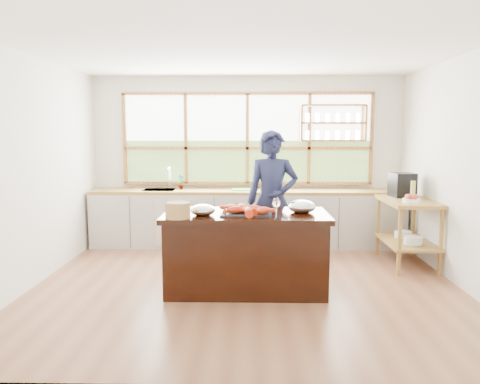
{
  "coord_description": "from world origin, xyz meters",
  "views": [
    {
      "loc": [
        0.04,
        -5.4,
        1.8
      ],
      "look_at": [
        -0.07,
        0.15,
        1.09
      ],
      "focal_mm": 35.0,
      "sensor_mm": 36.0,
      "label": 1
    }
  ],
  "objects_px": {
    "island": "(246,251)",
    "cook": "(272,201)",
    "wicker_basket": "(178,210)",
    "espresso_machine": "(402,185)"
  },
  "relations": [
    {
      "from": "island",
      "to": "cook",
      "type": "xyz_separation_m",
      "value": [
        0.34,
        0.82,
        0.46
      ]
    },
    {
      "from": "island",
      "to": "wicker_basket",
      "type": "height_order",
      "value": "wicker_basket"
    },
    {
      "from": "wicker_basket",
      "to": "cook",
      "type": "bearing_deg",
      "value": 47.9
    },
    {
      "from": "cook",
      "to": "island",
      "type": "bearing_deg",
      "value": -111.29
    },
    {
      "from": "island",
      "to": "espresso_machine",
      "type": "relative_size",
      "value": 5.48
    },
    {
      "from": "wicker_basket",
      "to": "espresso_machine",
      "type": "bearing_deg",
      "value": 30.74
    },
    {
      "from": "island",
      "to": "wicker_basket",
      "type": "relative_size",
      "value": 6.97
    },
    {
      "from": "cook",
      "to": "espresso_machine",
      "type": "height_order",
      "value": "cook"
    },
    {
      "from": "espresso_machine",
      "to": "cook",
      "type": "bearing_deg",
      "value": -170.97
    },
    {
      "from": "wicker_basket",
      "to": "island",
      "type": "bearing_deg",
      "value": 25.4
    }
  ]
}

